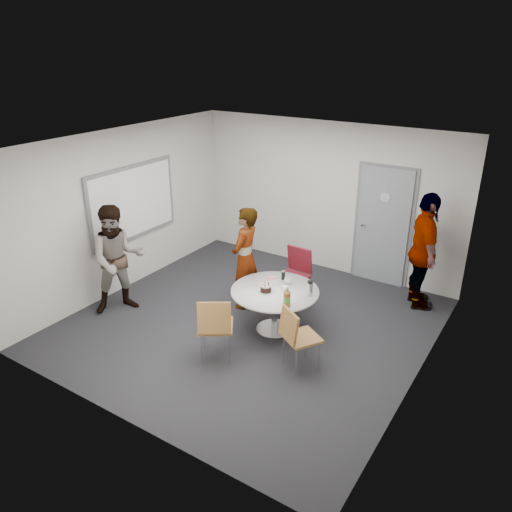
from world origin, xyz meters
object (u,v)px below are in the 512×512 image
Objects in this scene: door at (383,226)px; chair_near_left at (215,323)px; chair_far at (295,270)px; person_main at (245,258)px; whiteboard at (133,202)px; person_left at (118,259)px; chair_near_right at (296,333)px; table at (276,296)px; person_right at (424,252)px.

chair_near_left is (-0.95, -3.51, -0.45)m from door.
person_main is (-0.63, -0.50, 0.25)m from chair_far.
person_left is (0.51, -0.90, -0.59)m from whiteboard.
person_main reaches higher than chair_near_right.
whiteboard is 2.01× the size of chair_far.
chair_near_right is 3.08m from person_left.
chair_near_left is at bearing -124.32° from chair_near_right.
chair_near_right is 0.92× the size of chair_far.
person_main is (2.08, 0.27, -0.63)m from whiteboard.
chair_near_left is (-0.28, -1.08, 0.00)m from table.
person_right reaches higher than table.
whiteboard reaches higher than table.
table is at bearing -2.98° from whiteboard.
person_left is at bearing 40.43° from chair_far.
person_right is at bearing 115.45° from person_main.
door is at bearing 74.50° from table.
chair_far is (-0.85, -1.52, -0.45)m from door.
chair_near_right is at bearing 134.19° from person_right.
chair_near_right is at bearing -43.69° from table.
whiteboard reaches higher than person_left.
person_left is at bearing -145.95° from chair_near_right.
person_main is at bearing 41.61° from chair_far.
person_right is (2.33, 1.48, 0.12)m from person_main.
door is 2.56m from table.
chair_near_left is at bearing 90.36° from chair_far.
person_main is at bearing 152.71° from table.
chair_near_right is 1.79m from chair_far.
person_main is at bearing -17.54° from person_left.
person_right reaches higher than person_left.
chair_far is 0.84m from person_main.
door is at bearing 136.66° from person_main.
person_left is at bearing -162.44° from table.
door is 4.25m from whiteboard.
person_right is at bearing 51.26° from table.
table is at bearing 113.59° from person_right.
door is 2.25× the size of chair_far.
chair_near_right is 0.51× the size of person_left.
chair_far is 0.55× the size of person_left.
door is at bearing -116.10° from chair_far.
person_right reaches higher than person_main.
chair_near_right is (0.97, 0.42, -0.04)m from chair_near_left.
chair_near_right is at bearing 47.32° from person_main.
chair_near_left is 0.54× the size of person_left.
person_right reaches higher than chair_near_left.
person_left is at bearing 137.66° from chair_near_left.
table reaches higher than chair_near_right.
person_right is (0.84, 2.56, 0.41)m from chair_near_right.
person_left reaches higher than table.
whiteboard reaches higher than person_main.
whiteboard is 1.01× the size of person_right.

